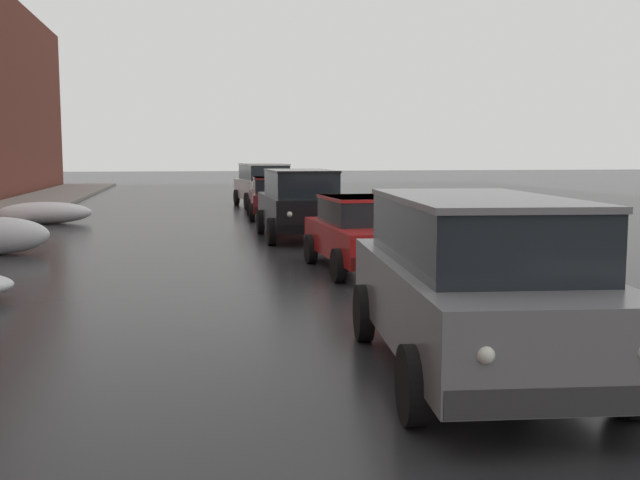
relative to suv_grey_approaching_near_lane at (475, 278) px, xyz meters
name	(u,v)px	position (x,y,z in m)	size (l,w,h in m)	color
snow_bank_near_corner_left	(46,213)	(-7.34, 18.15, -0.64)	(2.94, 1.02, 0.70)	white
snow_bank_along_left_kerb	(322,206)	(2.00, 19.96, -0.64)	(1.63, 1.06, 0.73)	white
snow_bank_far_right_pile	(338,214)	(1.94, 16.67, -0.69)	(2.10, 1.40, 0.72)	white
suv_grey_approaching_near_lane	(475,278)	(0.00, 0.00, 0.00)	(2.36, 4.81, 1.82)	slate
sedan_red_parked_kerbside_close	(369,231)	(0.58, 6.89, -0.24)	(2.14, 3.93, 1.42)	red
suv_black_parked_kerbside_mid	(300,201)	(0.09, 12.59, 0.00)	(2.05, 4.43, 1.82)	black
sedan_maroon_parked_far_down_block	(275,196)	(0.17, 19.18, -0.24)	(2.05, 4.41, 1.42)	maroon
suv_white_queued_behind_truck	(264,183)	(0.35, 24.77, 0.00)	(2.41, 4.44, 1.82)	silver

